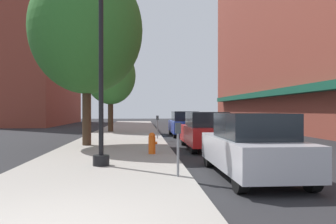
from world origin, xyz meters
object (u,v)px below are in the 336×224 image
(lamppost, at_px, (101,60))
(tree_near, at_px, (111,76))
(parking_meter_far, at_px, (157,124))
(tree_mid, at_px, (87,30))
(fire_hydrant, at_px, (152,143))
(parking_meter_near, at_px, (178,143))
(car_silver, at_px, (252,146))
(car_red, at_px, (206,131))
(car_blue, at_px, (184,124))

(lamppost, height_order, tree_near, tree_near)
(parking_meter_far, xyz_separation_m, tree_mid, (-3.43, -3.25, 4.50))
(fire_hydrant, xyz_separation_m, tree_near, (-2.75, 12.99, 3.82))
(lamppost, bearing_deg, parking_meter_far, 77.01)
(parking_meter_near, xyz_separation_m, car_silver, (1.95, 0.32, -0.14))
(car_red, bearing_deg, tree_near, 115.11)
(fire_hydrant, xyz_separation_m, tree_mid, (-2.92, 3.26, 4.93))
(fire_hydrant, height_order, tree_mid, tree_mid)
(lamppost, bearing_deg, tree_near, 94.38)
(car_silver, relative_size, car_red, 1.00)
(lamppost, relative_size, tree_near, 0.92)
(tree_near, bearing_deg, car_silver, -72.88)
(fire_hydrant, height_order, parking_meter_near, parking_meter_near)
(parking_meter_far, bearing_deg, tree_mid, -136.56)
(parking_meter_far, height_order, car_blue, car_blue)
(parking_meter_near, distance_m, tree_mid, 9.38)
(tree_near, bearing_deg, tree_mid, -91.04)
(car_silver, bearing_deg, fire_hydrant, 120.45)
(fire_hydrant, distance_m, parking_meter_far, 6.54)
(car_blue, bearing_deg, car_red, -91.23)
(car_silver, bearing_deg, car_blue, 88.30)
(fire_hydrant, bearing_deg, parking_meter_near, -83.19)
(lamppost, bearing_deg, car_silver, -19.77)
(tree_mid, distance_m, car_silver, 10.09)
(car_silver, relative_size, car_blue, 1.00)
(lamppost, xyz_separation_m, fire_hydrant, (1.56, 2.46, -2.68))
(parking_meter_far, relative_size, tree_near, 0.20)
(tree_near, bearing_deg, parking_meter_far, -63.34)
(tree_near, bearing_deg, car_blue, -33.16)
(parking_meter_near, relative_size, car_blue, 0.30)
(fire_hydrant, distance_m, car_blue, 9.90)
(fire_hydrant, xyz_separation_m, car_silver, (2.45, -3.91, 0.29))
(parking_meter_near, distance_m, parking_meter_far, 10.73)
(fire_hydrant, xyz_separation_m, car_blue, (2.45, 9.59, 0.29))
(car_red, bearing_deg, parking_meter_near, -107.49)
(tree_near, relative_size, tree_mid, 0.77)
(car_red, distance_m, car_blue, 7.33)
(fire_hydrant, relative_size, car_silver, 0.18)
(fire_hydrant, distance_m, parking_meter_near, 4.28)
(parking_meter_far, bearing_deg, car_red, -65.36)
(parking_meter_far, relative_size, car_blue, 0.30)
(lamppost, bearing_deg, tree_mid, 103.35)
(fire_hydrant, relative_size, parking_meter_near, 0.60)
(parking_meter_near, relative_size, tree_mid, 0.16)
(parking_meter_near, bearing_deg, tree_mid, 114.59)
(parking_meter_near, distance_m, car_red, 6.77)
(car_silver, xyz_separation_m, car_red, (0.00, 6.16, 0.00))
(parking_meter_far, distance_m, car_red, 4.68)
(car_red, height_order, car_blue, same)
(fire_hydrant, bearing_deg, lamppost, -122.43)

